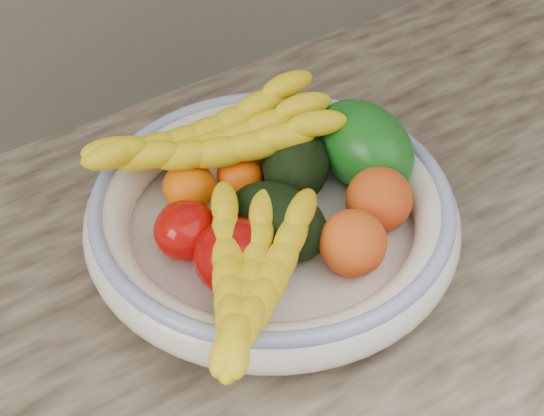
{
  "coord_description": "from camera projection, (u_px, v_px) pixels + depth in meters",
  "views": [
    {
      "loc": [
        -0.35,
        1.14,
        1.55
      ],
      "look_at": [
        0.0,
        1.66,
        0.96
      ],
      "focal_mm": 55.0,
      "sensor_mm": 36.0,
      "label": 1
    }
  ],
  "objects": [
    {
      "name": "banana_bunch_back",
      "position": [
        212.0,
        146.0,
        0.89
      ],
      "size": [
        0.31,
        0.16,
        0.08
      ],
      "primitive_type": null,
      "rotation": [
        0.0,
        0.0,
        -0.19
      ],
      "color": "yellow",
      "rests_on": "fruit_bowl"
    },
    {
      "name": "banana_bunch_front",
      "position": [
        249.0,
        286.0,
        0.75
      ],
      "size": [
        0.25,
        0.27,
        0.07
      ],
      "primitive_type": null,
      "rotation": [
        0.0,
        0.0,
        0.85
      ],
      "color": "yellow",
      "rests_on": "fruit_bowl"
    },
    {
      "name": "avocado_center",
      "position": [
        277.0,
        222.0,
        0.84
      ],
      "size": [
        0.11,
        0.13,
        0.08
      ],
      "primitive_type": "ellipsoid",
      "rotation": [
        0.0,
        0.0,
        0.38
      ],
      "color": "black",
      "rests_on": "fruit_bowl"
    },
    {
      "name": "green_mango",
      "position": [
        363.0,
        146.0,
        0.91
      ],
      "size": [
        0.12,
        0.14,
        0.11
      ],
      "primitive_type": "ellipsoid",
      "rotation": [
        0.0,
        0.31,
        0.07
      ],
      "color": "#0F5412",
      "rests_on": "fruit_bowl"
    },
    {
      "name": "clementine_back_mid",
      "position": [
        240.0,
        176.0,
        0.9
      ],
      "size": [
        0.06,
        0.06,
        0.05
      ],
      "primitive_type": "ellipsoid",
      "rotation": [
        0.0,
        0.0,
        -0.23
      ],
      "color": "#FF5B05",
      "rests_on": "fruit_bowl"
    },
    {
      "name": "fruit_bowl",
      "position": [
        272.0,
        216.0,
        0.87
      ],
      "size": [
        0.39,
        0.39,
        0.08
      ],
      "color": "white",
      "rests_on": "kitchen_counter"
    },
    {
      "name": "tomato_left",
      "position": [
        187.0,
        231.0,
        0.83
      ],
      "size": [
        0.07,
        0.07,
        0.06
      ],
      "primitive_type": "ellipsoid",
      "rotation": [
        0.0,
        0.0,
        -0.06
      ],
      "color": "#B10806",
      "rests_on": "fruit_bowl"
    },
    {
      "name": "clementine_back_left",
      "position": [
        189.0,
        187.0,
        0.89
      ],
      "size": [
        0.07,
        0.07,
        0.05
      ],
      "primitive_type": "ellipsoid",
      "rotation": [
        0.0,
        0.0,
        0.22
      ],
      "color": "orange",
      "rests_on": "fruit_bowl"
    },
    {
      "name": "peach_front",
      "position": [
        353.0,
        243.0,
        0.81
      ],
      "size": [
        0.08,
        0.08,
        0.07
      ],
      "primitive_type": "ellipsoid",
      "rotation": [
        0.0,
        0.0,
        0.29
      ],
      "color": "orange",
      "rests_on": "fruit_bowl"
    },
    {
      "name": "avocado_right",
      "position": [
        296.0,
        162.0,
        0.9
      ],
      "size": [
        0.13,
        0.13,
        0.07
      ],
      "primitive_type": "ellipsoid",
      "rotation": [
        0.0,
        0.0,
        -0.67
      ],
      "color": "black",
      "rests_on": "fruit_bowl"
    },
    {
      "name": "clementine_back_right",
      "position": [
        251.0,
        156.0,
        0.93
      ],
      "size": [
        0.06,
        0.06,
        0.05
      ],
      "primitive_type": "ellipsoid",
      "rotation": [
        0.0,
        0.0,
        -0.11
      ],
      "color": "#FF5C05",
      "rests_on": "fruit_bowl"
    },
    {
      "name": "peach_right",
      "position": [
        379.0,
        200.0,
        0.85
      ],
      "size": [
        0.07,
        0.07,
        0.07
      ],
      "primitive_type": "ellipsoid",
      "rotation": [
        0.0,
        0.0,
        -0.07
      ],
      "color": "orange",
      "rests_on": "fruit_bowl"
    },
    {
      "name": "tomato_near_left",
      "position": [
        235.0,
        257.0,
        0.8
      ],
      "size": [
        0.1,
        0.1,
        0.07
      ],
      "primitive_type": "ellipsoid",
      "rotation": [
        0.0,
        0.0,
        -0.19
      ],
      "color": "#A10806",
      "rests_on": "fruit_bowl"
    }
  ]
}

